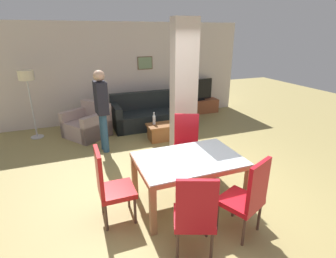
{
  "coord_description": "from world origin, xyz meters",
  "views": [
    {
      "loc": [
        -1.5,
        -3.04,
        2.44
      ],
      "look_at": [
        0.0,
        0.85,
        0.89
      ],
      "focal_mm": 28.0,
      "sensor_mm": 36.0,
      "label": 1
    }
  ],
  "objects_px": {
    "dining_chair_head_left": "(110,184)",
    "standing_person": "(102,106)",
    "tv_stand": "(198,106)",
    "bottle": "(154,120)",
    "tv_screen": "(199,90)",
    "dining_chair_near_right": "(247,196)",
    "dining_table": "(189,167)",
    "armchair": "(88,125)",
    "coffee_table": "(163,132)",
    "dining_chair_near_left": "(195,214)",
    "dining_chair_far_right": "(186,142)",
    "floor_lamp": "(27,82)",
    "sofa": "(151,115)"
  },
  "relations": [
    {
      "from": "sofa",
      "to": "tv_stand",
      "type": "distance_m",
      "value": 1.85
    },
    {
      "from": "dining_chair_near_right",
      "to": "floor_lamp",
      "type": "bearing_deg",
      "value": 97.54
    },
    {
      "from": "dining_table",
      "to": "tv_stand",
      "type": "relative_size",
      "value": 1.17
    },
    {
      "from": "coffee_table",
      "to": "dining_chair_head_left",
      "type": "bearing_deg",
      "value": -123.83
    },
    {
      "from": "bottle",
      "to": "tv_stand",
      "type": "distance_m",
      "value": 2.57
    },
    {
      "from": "dining_table",
      "to": "dining_chair_near_left",
      "type": "relative_size",
      "value": 1.42
    },
    {
      "from": "dining_chair_near_left",
      "to": "floor_lamp",
      "type": "distance_m",
      "value": 5.1
    },
    {
      "from": "bottle",
      "to": "floor_lamp",
      "type": "bearing_deg",
      "value": 156.24
    },
    {
      "from": "dining_chair_near_left",
      "to": "bottle",
      "type": "height_order",
      "value": "dining_chair_near_left"
    },
    {
      "from": "dining_table",
      "to": "dining_chair_far_right",
      "type": "relative_size",
      "value": 1.42
    },
    {
      "from": "dining_chair_head_left",
      "to": "bottle",
      "type": "xyz_separation_m",
      "value": [
        1.45,
        2.53,
        -0.07
      ]
    },
    {
      "from": "sofa",
      "to": "floor_lamp",
      "type": "height_order",
      "value": "floor_lamp"
    },
    {
      "from": "dining_table",
      "to": "standing_person",
      "type": "distance_m",
      "value": 2.53
    },
    {
      "from": "coffee_table",
      "to": "tv_stand",
      "type": "xyz_separation_m",
      "value": [
        1.8,
        1.67,
        0.01
      ]
    },
    {
      "from": "sofa",
      "to": "tv_screen",
      "type": "distance_m",
      "value": 1.9
    },
    {
      "from": "dining_table",
      "to": "sofa",
      "type": "height_order",
      "value": "sofa"
    },
    {
      "from": "tv_stand",
      "to": "tv_screen",
      "type": "distance_m",
      "value": 0.53
    },
    {
      "from": "dining_table",
      "to": "tv_stand",
      "type": "distance_m",
      "value": 4.73
    },
    {
      "from": "bottle",
      "to": "tv_screen",
      "type": "xyz_separation_m",
      "value": [
        1.99,
        1.6,
        0.24
      ]
    },
    {
      "from": "dining_chair_near_right",
      "to": "dining_chair_head_left",
      "type": "height_order",
      "value": "same"
    },
    {
      "from": "dining_chair_near_right",
      "to": "bottle",
      "type": "height_order",
      "value": "dining_chair_near_right"
    },
    {
      "from": "coffee_table",
      "to": "bottle",
      "type": "height_order",
      "value": "bottle"
    },
    {
      "from": "coffee_table",
      "to": "bottle",
      "type": "xyz_separation_m",
      "value": [
        -0.2,
        0.08,
        0.3
      ]
    },
    {
      "from": "armchair",
      "to": "coffee_table",
      "type": "height_order",
      "value": "armchair"
    },
    {
      "from": "dining_chair_near_right",
      "to": "armchair",
      "type": "relative_size",
      "value": 0.86
    },
    {
      "from": "dining_chair_near_right",
      "to": "dining_chair_far_right",
      "type": "relative_size",
      "value": 1.0
    },
    {
      "from": "bottle",
      "to": "tv_stand",
      "type": "relative_size",
      "value": 0.23
    },
    {
      "from": "coffee_table",
      "to": "tv_screen",
      "type": "height_order",
      "value": "tv_screen"
    },
    {
      "from": "dining_table",
      "to": "sofa",
      "type": "bearing_deg",
      "value": 81.36
    },
    {
      "from": "dining_table",
      "to": "floor_lamp",
      "type": "xyz_separation_m",
      "value": [
        -2.35,
        3.69,
        0.78
      ]
    },
    {
      "from": "sofa",
      "to": "tv_screen",
      "type": "bearing_deg",
      "value": -161.05
    },
    {
      "from": "dining_chair_near_left",
      "to": "tv_screen",
      "type": "distance_m",
      "value": 5.72
    },
    {
      "from": "dining_chair_head_left",
      "to": "standing_person",
      "type": "xyz_separation_m",
      "value": [
        0.25,
        2.33,
        0.44
      ]
    },
    {
      "from": "armchair",
      "to": "tv_screen",
      "type": "relative_size",
      "value": 1.32
    },
    {
      "from": "dining_chair_near_right",
      "to": "armchair",
      "type": "distance_m",
      "value": 4.48
    },
    {
      "from": "dining_chair_near_right",
      "to": "standing_person",
      "type": "height_order",
      "value": "standing_person"
    },
    {
      "from": "floor_lamp",
      "to": "standing_person",
      "type": "bearing_deg",
      "value": -43.18
    },
    {
      "from": "sofa",
      "to": "tv_stand",
      "type": "bearing_deg",
      "value": -161.05
    },
    {
      "from": "tv_stand",
      "to": "standing_person",
      "type": "bearing_deg",
      "value": -150.59
    },
    {
      "from": "coffee_table",
      "to": "dining_chair_near_right",
      "type": "bearing_deg",
      "value": -92.0
    },
    {
      "from": "dining_table",
      "to": "dining_chair_head_left",
      "type": "xyz_separation_m",
      "value": [
        -1.15,
        0.0,
        -0.03
      ]
    },
    {
      "from": "dining_chair_far_right",
      "to": "dining_table",
      "type": "bearing_deg",
      "value": 90.0
    },
    {
      "from": "floor_lamp",
      "to": "sofa",
      "type": "bearing_deg",
      "value": -3.39
    },
    {
      "from": "dining_table",
      "to": "tv_screen",
      "type": "height_order",
      "value": "tv_screen"
    },
    {
      "from": "dining_chair_head_left",
      "to": "standing_person",
      "type": "height_order",
      "value": "standing_person"
    },
    {
      "from": "tv_stand",
      "to": "armchair",
      "type": "bearing_deg",
      "value": -167.03
    },
    {
      "from": "dining_table",
      "to": "dining_chair_near_right",
      "type": "distance_m",
      "value": 0.95
    },
    {
      "from": "sofa",
      "to": "tv_stand",
      "type": "height_order",
      "value": "sofa"
    },
    {
      "from": "dining_table",
      "to": "dining_chair_near_right",
      "type": "relative_size",
      "value": 1.42
    },
    {
      "from": "dining_table",
      "to": "sofa",
      "type": "relative_size",
      "value": 0.73
    }
  ]
}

